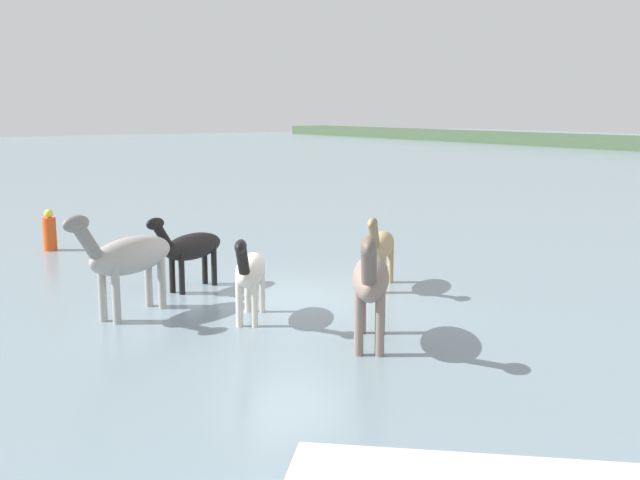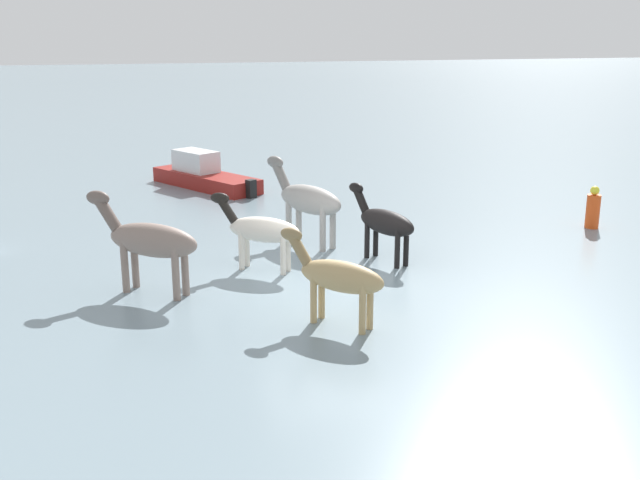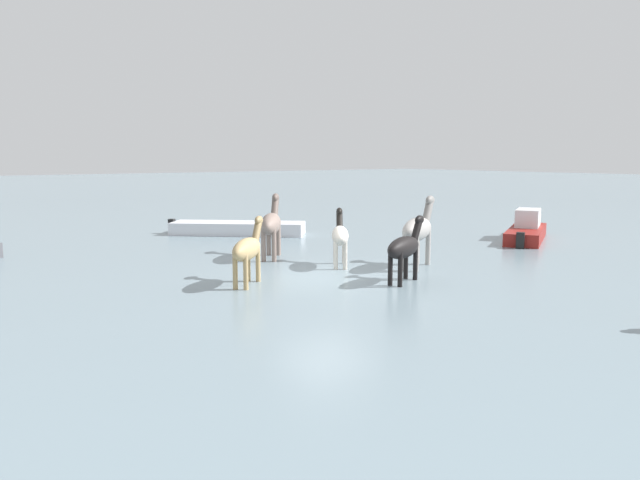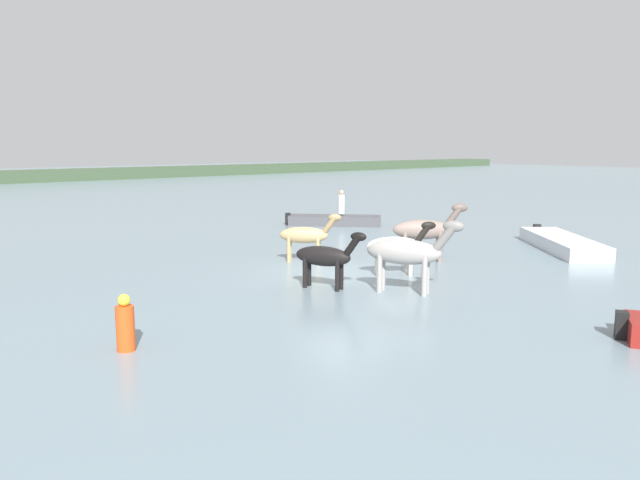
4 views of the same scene
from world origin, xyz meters
name	(u,v)px [view 4 (image 4 of 4)]	position (x,y,z in m)	size (l,w,h in m)	color
ground_plane	(342,273)	(0.00, 0.00, 0.00)	(199.13, 199.13, 0.00)	gray
horse_pinto_flank	(306,235)	(0.36, 2.21, 0.92)	(1.71, 1.82, 1.68)	tan
horse_lead	(325,257)	(-1.78, -1.24, 0.92)	(1.15, 2.10, 1.67)	black
horse_rear_stallion	(425,230)	(3.49, -0.42, 1.11)	(2.27, 1.94, 2.02)	gray
horse_mid_herd	(407,252)	(-0.45, -3.06, 1.13)	(1.60, 2.52, 2.05)	#9E9993
horse_dark_mare	(396,246)	(1.06, -1.33, 0.92)	(1.92, 1.55, 1.67)	silver
boat_tender_starboard	(334,222)	(7.57, 8.74, 0.17)	(4.05, 4.22, 0.74)	#4C4C51
boat_launch_far	(562,245)	(9.38, -2.35, 0.18)	(4.83, 5.16, 0.77)	silver
person_spotter_bow	(341,203)	(7.81, 8.46, 1.14)	(0.32, 0.32, 1.19)	silver
buoy_channel_marker	(125,325)	(-8.18, -2.57, 0.51)	(0.36, 0.36, 1.14)	#E54C19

